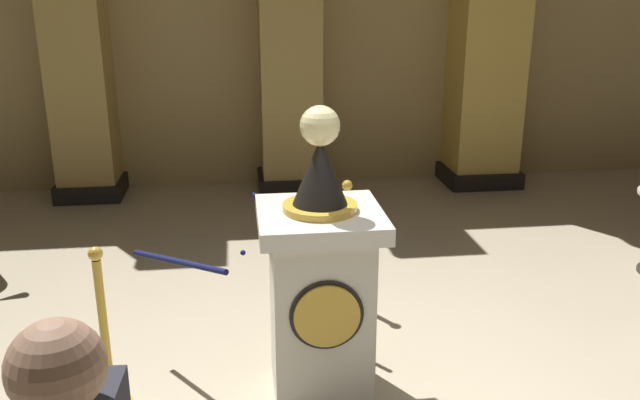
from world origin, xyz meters
The scene contains 8 objects.
back_wall centered at (0.00, 5.19, 2.07)m, with size 12.20×0.16×4.14m, color tan.
pedestal_clock centered at (-0.19, 0.50, 0.71)m, with size 0.71×0.71×1.77m.
stanchion_near centered at (0.17, 1.69, 0.34)m, with size 0.24×0.24×0.99m.
stanchion_far centered at (-1.43, 0.47, 0.36)m, with size 0.24×0.24×1.03m.
velvet_rope centered at (-0.63, 1.08, 0.79)m, with size 1.44×1.43×0.22m.
column_left centered at (-2.38, 4.79, 1.97)m, with size 0.78×0.78×3.98m.
column_right centered at (2.38, 4.79, 1.97)m, with size 0.94×0.94×3.98m.
column_centre_rear centered at (0.00, 4.79, 1.97)m, with size 0.84×0.84×3.98m.
Camera 1 is at (-0.63, -2.95, 2.36)m, focal length 36.66 mm.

